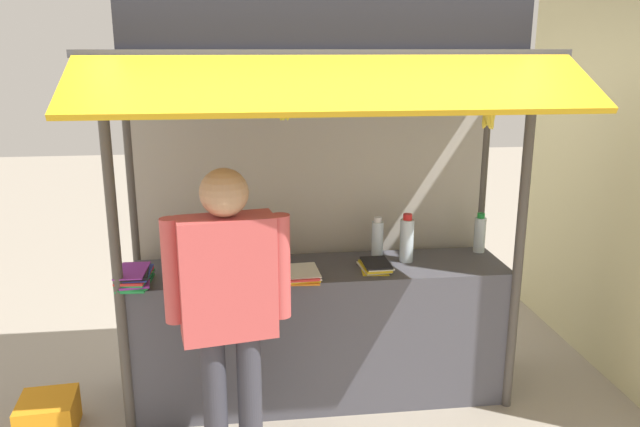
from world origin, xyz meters
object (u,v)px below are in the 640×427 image
(magazine_stack_front_right, at_px, (375,266))
(vendor_person, at_px, (228,298))
(water_bottle_back_right, at_px, (480,234))
(magazine_stack_mid_left, at_px, (302,274))
(banana_bunch_inner_right, at_px, (489,115))
(magazine_stack_far_left, at_px, (240,276))
(water_bottle_rear_center, at_px, (256,242))
(plastic_crate, at_px, (48,416))
(water_bottle_left, at_px, (377,239))
(magazine_stack_far_right, at_px, (135,277))
(banana_bunch_leftmost, at_px, (284,108))
(water_bottle_front_left, at_px, (407,239))

(magazine_stack_front_right, bearing_deg, vendor_person, -145.31)
(water_bottle_back_right, relative_size, magazine_stack_front_right, 1.02)
(magazine_stack_mid_left, relative_size, banana_bunch_inner_right, 0.98)
(water_bottle_back_right, height_order, magazine_stack_far_left, water_bottle_back_right)
(water_bottle_back_right, distance_m, vendor_person, 1.88)
(water_bottle_rear_center, relative_size, plastic_crate, 0.93)
(water_bottle_left, bearing_deg, plastic_crate, -169.87)
(magazine_stack_far_left, xyz_separation_m, vendor_person, (-0.06, -0.52, 0.08))
(banana_bunch_inner_right, bearing_deg, magazine_stack_front_right, 152.52)
(magazine_stack_front_right, relative_size, magazine_stack_far_right, 0.83)
(magazine_stack_front_right, distance_m, vendor_person, 1.09)
(magazine_stack_far_right, relative_size, vendor_person, 0.19)
(banana_bunch_leftmost, bearing_deg, magazine_stack_front_right, 26.99)
(magazine_stack_front_right, height_order, magazine_stack_far_right, magazine_stack_far_right)
(magazine_stack_far_left, relative_size, magazine_stack_far_right, 0.99)
(water_bottle_back_right, xyz_separation_m, banana_bunch_leftmost, (-1.34, -0.55, 0.91))
(water_bottle_rear_center, bearing_deg, magazine_stack_far_right, -157.60)
(banana_bunch_inner_right, distance_m, plastic_crate, 3.11)
(magazine_stack_front_right, bearing_deg, water_bottle_rear_center, 162.94)
(banana_bunch_leftmost, xyz_separation_m, vendor_person, (-0.32, -0.33, -0.92))
(banana_bunch_inner_right, height_order, vendor_person, banana_bunch_inner_right)
(magazine_stack_mid_left, xyz_separation_m, magazine_stack_far_left, (-0.36, -0.01, 0.01))
(magazine_stack_far_left, height_order, plastic_crate, magazine_stack_far_left)
(magazine_stack_front_right, xyz_separation_m, magazine_stack_far_right, (-1.45, -0.07, 0.02))
(magazine_stack_far_left, bearing_deg, water_bottle_left, 19.75)
(magazine_stack_front_right, relative_size, banana_bunch_inner_right, 0.89)
(water_bottle_front_left, bearing_deg, banana_bunch_inner_right, -52.28)
(banana_bunch_leftmost, bearing_deg, magazine_stack_far_left, 143.08)
(banana_bunch_inner_right, bearing_deg, plastic_crate, 176.71)
(water_bottle_rear_center, relative_size, banana_bunch_leftmost, 1.28)
(water_bottle_front_left, bearing_deg, water_bottle_left, 150.43)
(magazine_stack_far_right, bearing_deg, magazine_stack_far_left, -2.22)
(water_bottle_left, relative_size, magazine_stack_mid_left, 0.94)
(water_bottle_front_left, relative_size, vendor_person, 0.19)
(banana_bunch_inner_right, bearing_deg, water_bottle_left, 133.84)
(banana_bunch_leftmost, height_order, vendor_person, banana_bunch_leftmost)
(water_bottle_front_left, xyz_separation_m, plastic_crate, (-2.23, -0.27, -0.93))
(magazine_stack_mid_left, height_order, magazine_stack_far_right, magazine_stack_far_right)
(water_bottle_left, bearing_deg, banana_bunch_leftmost, -140.63)
(magazine_stack_far_left, bearing_deg, plastic_crate, -177.68)
(magazine_stack_front_right, bearing_deg, water_bottle_front_left, 29.34)
(water_bottle_back_right, distance_m, magazine_stack_far_left, 1.64)
(water_bottle_left, xyz_separation_m, magazine_stack_front_right, (-0.06, -0.23, -0.10))
(water_bottle_front_left, distance_m, magazine_stack_far_right, 1.69)
(water_bottle_front_left, distance_m, magazine_stack_far_left, 1.09)
(water_bottle_left, bearing_deg, magazine_stack_far_left, -160.25)
(magazine_stack_far_left, bearing_deg, magazine_stack_front_right, 6.43)
(water_bottle_left, bearing_deg, magazine_stack_front_right, -104.70)
(water_bottle_rear_center, bearing_deg, banana_bunch_leftmost, -72.81)
(plastic_crate, bearing_deg, banana_bunch_leftmost, -6.00)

